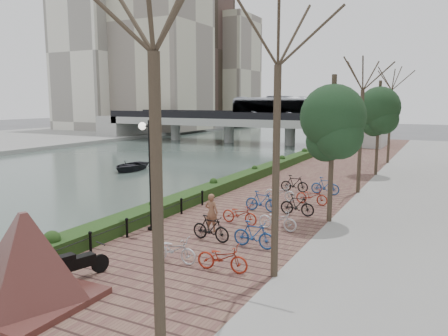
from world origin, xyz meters
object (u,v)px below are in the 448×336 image
Objects in this scene: granite_monument at (26,258)px; boat at (130,166)px; motorcycle at (81,263)px; lamppost at (150,151)px; pedestrian at (211,212)px.

boat is (-14.04, 21.42, -1.34)m from granite_monument.
granite_monument is 2.82× the size of motorcycle.
lamppost is 3.59m from pedestrian.
pedestrian is at bearing 81.74° from granite_monument.
lamppost reaches higher than boat.
granite_monument is at bearing -73.37° from motorcycle.
lamppost is 2.90× the size of motorcycle.
pedestrian is 20.29m from boat.
lamppost is 19.60m from boat.
pedestrian is (1.16, 8.02, -0.48)m from granite_monument.
lamppost is at bearing -52.39° from boat.
motorcycle reaches higher than boat.
motorcycle is 0.40× the size of boat.
motorcycle is 24.05m from boat.
granite_monument is 25.65m from boat.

